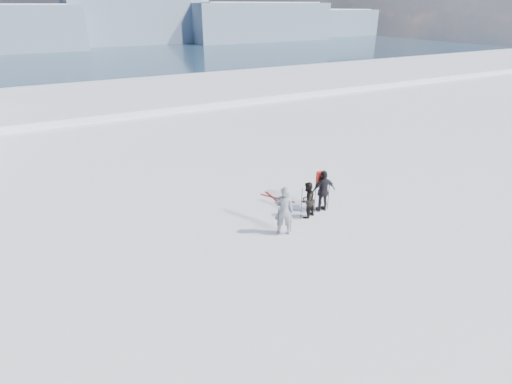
{
  "coord_description": "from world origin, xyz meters",
  "views": [
    {
      "loc": [
        -8.81,
        -9.1,
        7.92
      ],
      "look_at": [
        -2.3,
        3.0,
        1.46
      ],
      "focal_mm": 28.0,
      "sensor_mm": 36.0,
      "label": 1
    }
  ],
  "objects_px": {
    "skier_dark": "(307,200)",
    "skier_pack": "(323,191)",
    "skier_grey": "(284,211)",
    "skis_loose": "(276,199)"
  },
  "relations": [
    {
      "from": "skier_dark",
      "to": "skis_loose",
      "type": "height_order",
      "value": "skier_dark"
    },
    {
      "from": "skier_dark",
      "to": "skier_pack",
      "type": "relative_size",
      "value": 0.85
    },
    {
      "from": "skier_dark",
      "to": "skier_pack",
      "type": "height_order",
      "value": "skier_pack"
    },
    {
      "from": "skier_grey",
      "to": "skis_loose",
      "type": "bearing_deg",
      "value": -84.48
    },
    {
      "from": "skier_dark",
      "to": "skis_loose",
      "type": "bearing_deg",
      "value": -105.68
    },
    {
      "from": "skier_dark",
      "to": "skis_loose",
      "type": "xyz_separation_m",
      "value": [
        -0.24,
        2.02,
        -0.75
      ]
    },
    {
      "from": "skier_dark",
      "to": "skis_loose",
      "type": "relative_size",
      "value": 0.9
    },
    {
      "from": "skier_grey",
      "to": "skis_loose",
      "type": "height_order",
      "value": "skier_grey"
    },
    {
      "from": "skier_pack",
      "to": "skis_loose",
      "type": "distance_m",
      "value": 2.37
    },
    {
      "from": "skier_grey",
      "to": "skier_pack",
      "type": "relative_size",
      "value": 1.07
    }
  ]
}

